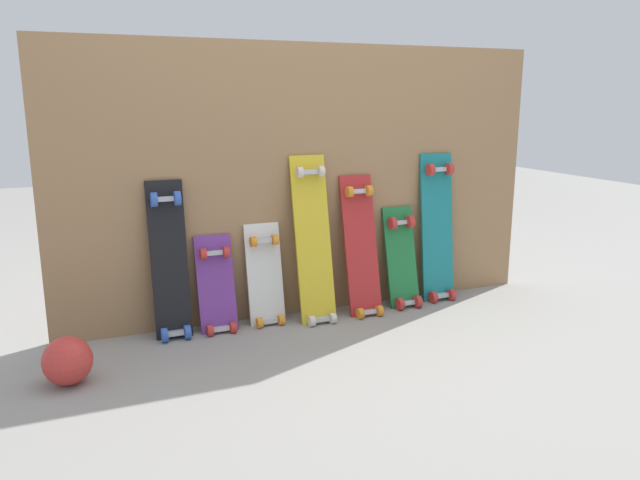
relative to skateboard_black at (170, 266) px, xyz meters
The scene contains 10 objects.
ground_plane 0.84m from the skateboard_black, ahead, with size 12.00×12.00×0.00m, color gray.
plywood_wall_panel 0.85m from the skateboard_black, ahead, with size 2.67×0.04×1.42m, color #99724C.
skateboard_black is the anchor object (origin of this frame).
skateboard_purple 0.27m from the skateboard_black, ahead, with size 0.19×0.19×0.55m.
skateboard_white 0.50m from the skateboard_black, ahead, with size 0.19×0.17×0.59m.
skateboard_yellow 0.74m from the skateboard_black, ahead, with size 0.19×0.25×0.93m.
skateboard_red 1.01m from the skateboard_black, ahead, with size 0.18×0.25×0.81m.
skateboard_green 1.28m from the skateboard_black, ahead, with size 0.18×0.21×0.61m.
skateboard_teal 1.52m from the skateboard_black, ahead, with size 0.20×0.18×0.90m.
rubber_ball 0.66m from the skateboard_black, 141.90° to the right, with size 0.20×0.20×0.20m, color red.
Camera 1 is at (-1.18, -2.95, 1.14)m, focal length 34.52 mm.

